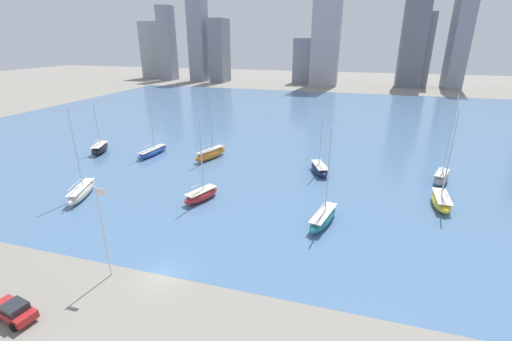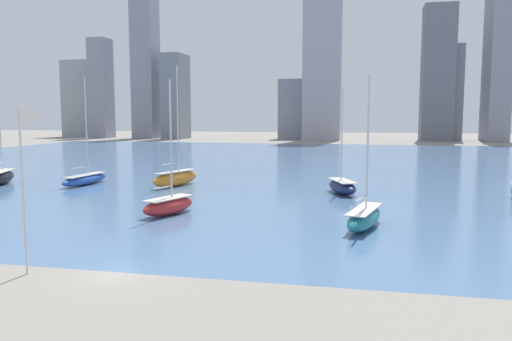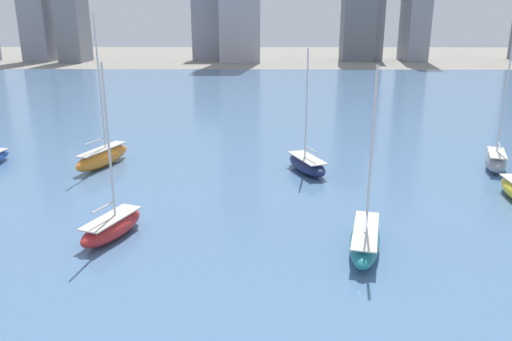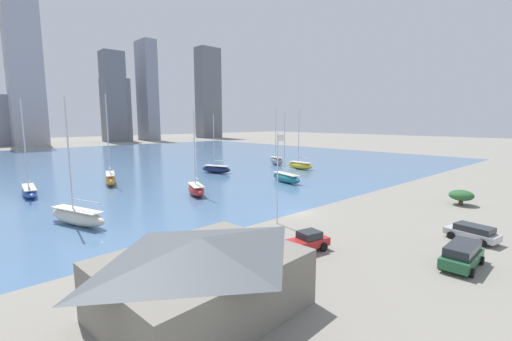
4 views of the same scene
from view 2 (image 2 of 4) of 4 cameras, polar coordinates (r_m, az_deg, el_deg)
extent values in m
plane|color=gray|center=(32.82, -15.57, -11.14)|extent=(500.00, 500.00, 0.00)
cube|color=#4C7099|center=(99.26, 3.39, 0.75)|extent=(180.00, 140.00, 0.00)
cylinder|color=silver|center=(33.27, -25.08, -2.26)|extent=(0.14, 0.14, 10.21)
cube|color=white|center=(32.57, -24.59, 5.73)|extent=(1.10, 0.03, 0.70)
cube|color=#8E939E|center=(235.79, -19.20, 7.73)|extent=(15.95, 9.05, 33.36)
cube|color=gray|center=(222.22, -17.28, 8.93)|extent=(7.60, 8.66, 41.30)
cube|color=gray|center=(214.29, -12.52, 11.50)|extent=(9.19, 9.73, 58.68)
cube|color=slate|center=(206.58, -9.17, 8.31)|extent=(8.05, 13.43, 33.88)
cube|color=gray|center=(201.79, 4.89, 6.98)|extent=(15.54, 8.54, 23.74)
cube|color=#9E9EA8|center=(194.20, 7.62, 13.76)|extent=(14.08, 9.87, 69.62)
cube|color=slate|center=(200.55, 20.05, 10.35)|extent=(11.42, 9.97, 49.83)
cube|color=slate|center=(203.95, 20.46, 8.27)|extent=(13.93, 11.05, 35.68)
cube|color=gray|center=(206.17, 25.88, 11.26)|extent=(7.43, 15.24, 58.92)
ellipsoid|color=#1E757F|center=(44.19, 12.27, -5.37)|extent=(3.97, 8.67, 1.70)
cube|color=silver|center=(44.03, 12.29, -4.35)|extent=(3.26, 7.11, 0.10)
cube|color=#2D2D33|center=(44.29, 12.25, -5.97)|extent=(0.51, 1.51, 0.77)
cylinder|color=silver|center=(43.96, 12.66, 3.19)|extent=(0.18, 0.18, 11.43)
cylinder|color=silver|center=(42.66, 11.95, -3.12)|extent=(1.00, 3.64, 0.14)
ellipsoid|color=#B72828|center=(49.68, -9.96, -4.03)|extent=(4.37, 6.95, 1.68)
cube|color=beige|center=(49.54, -9.97, -3.13)|extent=(3.59, 5.70, 0.10)
cube|color=#2D2D33|center=(49.76, -9.95, -4.56)|extent=(0.58, 1.17, 0.76)
cylinder|color=silver|center=(49.29, -9.71, 3.57)|extent=(0.18, 0.18, 11.44)
cylinder|color=silver|center=(48.82, -10.61, -1.92)|extent=(1.04, 2.40, 0.14)
ellipsoid|color=black|center=(79.05, -27.10, -0.70)|extent=(4.63, 7.56, 1.89)
cube|color=beige|center=(78.96, -27.13, -0.06)|extent=(3.80, 6.20, 0.10)
cube|color=#2D2D33|center=(79.11, -27.08, -1.08)|extent=(0.58, 1.27, 0.85)
cylinder|color=silver|center=(79.14, -27.16, 3.17)|extent=(0.18, 0.18, 8.75)
ellipsoid|color=#19234C|center=(62.68, 9.83, -1.87)|extent=(4.88, 7.57, 1.68)
cube|color=#BCB7AD|center=(62.57, 9.85, -1.15)|extent=(4.01, 6.21, 0.10)
cube|color=#2D2D33|center=(62.75, 9.83, -2.29)|extent=(0.62, 1.26, 0.76)
cylinder|color=silver|center=(62.60, 9.79, 4.10)|extent=(0.18, 0.18, 11.32)
cylinder|color=silver|center=(61.70, 10.11, -0.19)|extent=(1.09, 2.50, 0.14)
ellipsoid|color=#284CA8|center=(73.62, -18.95, -1.00)|extent=(2.95, 9.64, 1.42)
cube|color=#BCB7AD|center=(73.55, -18.97, -0.49)|extent=(2.42, 7.90, 0.10)
cube|color=#2D2D33|center=(73.67, -18.94, -1.31)|extent=(0.34, 1.71, 0.64)
cylinder|color=silver|center=(73.65, -18.83, 4.85)|extent=(0.18, 0.18, 13.55)
cylinder|color=silver|center=(72.61, -19.48, 0.32)|extent=(0.50, 3.47, 0.14)
ellipsoid|color=orange|center=(69.10, -9.17, -0.93)|extent=(4.59, 8.99, 2.06)
cube|color=#BCB7AD|center=(68.98, -9.18, -0.12)|extent=(3.76, 7.37, 0.10)
cube|color=#2D2D33|center=(69.17, -9.16, -1.40)|extent=(0.67, 1.57, 0.93)
cylinder|color=silver|center=(69.06, -8.93, 5.87)|extent=(0.18, 0.18, 14.29)
cylinder|color=silver|center=(68.05, -9.79, 0.75)|extent=(1.27, 3.35, 0.14)
camera|label=1|loc=(14.02, 94.35, 75.81)|focal=24.00mm
camera|label=3|loc=(14.33, -22.29, 32.96)|focal=35.00mm
camera|label=4|loc=(47.33, -78.04, 3.48)|focal=24.00mm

